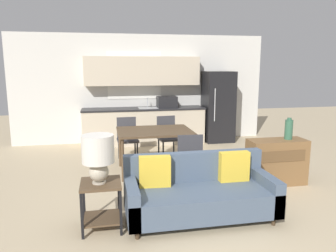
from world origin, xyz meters
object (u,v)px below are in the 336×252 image
dining_table (155,134)px  dining_chair_far_right (168,135)px  refrigerator (218,107)px  credenza (276,162)px  vase (289,129)px  side_table (101,198)px  dining_chair_far_left (127,137)px  couch (199,193)px  dining_chair_near_right (189,157)px  table_lamp (98,154)px

dining_table → dining_chair_far_right: 1.01m
refrigerator → credenza: bearing=-92.2°
refrigerator → dining_table: 2.96m
credenza → dining_chair_far_right: size_ratio=1.09×
vase → side_table: bearing=-161.6°
refrigerator → dining_chair_far_left: refrigerator is taller
couch → dining_chair_near_right: size_ratio=2.15×
dining_table → credenza: size_ratio=1.41×
dining_chair_far_right → dining_chair_near_right: (0.00, -1.73, 0.00)m
table_lamp → dining_chair_far_left: table_lamp is taller
refrigerator → vase: size_ratio=5.05×
dining_chair_near_right → dining_chair_far_left: same height
side_table → dining_chair_near_right: dining_chair_near_right is taller
dining_table → table_lamp: size_ratio=2.33×
table_lamp → dining_chair_far_left: bearing=79.4°
credenza → couch: bearing=-150.2°
refrigerator → dining_chair_near_right: bearing=-117.5°
refrigerator → dining_table: (-1.99, -2.18, -0.18)m
dining_chair_far_right → dining_chair_near_right: bearing=-96.1°
dining_chair_far_left → dining_chair_far_right: bearing=-2.4°
refrigerator → side_table: size_ratio=3.09×
refrigerator → dining_chair_far_right: size_ratio=2.05×
side_table → table_lamp: table_lamp is taller
credenza → dining_chair_far_left: (-2.30, 1.91, 0.11)m
credenza → vase: (0.19, 0.01, 0.54)m
vase → refrigerator: bearing=91.2°
dining_chair_near_right → dining_chair_far_left: 1.93m
refrigerator → dining_chair_far_left: 2.77m
dining_chair_far_right → dining_chair_far_left: (-0.85, 0.00, 0.00)m
couch → vase: (1.79, 0.93, 0.58)m
refrigerator → table_lamp: refrigerator is taller
couch → dining_chair_near_right: 1.12m
credenza → dining_chair_near_right: 1.46m
refrigerator → dining_chair_far_left: size_ratio=2.05×
refrigerator → vase: 3.19m
vase → dining_chair_near_right: size_ratio=0.41×
refrigerator → dining_chair_far_left: (-2.42, -1.28, -0.41)m
credenza → dining_table: bearing=151.6°
couch → dining_chair_far_right: (0.15, 2.82, 0.16)m
side_table → credenza: credenza is taller
couch → table_lamp: bearing=-175.9°
couch → dining_chair_far_right: bearing=86.9°
dining_table → credenza: 2.15m
side_table → credenza: 3.00m
side_table → dining_chair_near_right: size_ratio=0.66×
dining_table → dining_chair_far_left: dining_chair_far_left is taller
table_lamp → dining_chair_near_right: bearing=40.3°
refrigerator → side_table: refrigerator is taller
table_lamp → dining_chair_far_right: table_lamp is taller
dining_chair_near_right → credenza: bearing=177.1°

